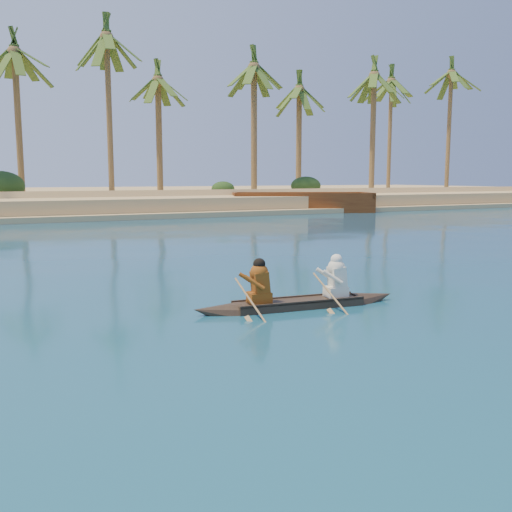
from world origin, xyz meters
name	(u,v)px	position (x,y,z in m)	size (l,w,h in m)	color
canoe	(299,296)	(8.00, -4.00, 0.24)	(4.62, 1.07, 1.26)	#34281C
barge_right	(302,204)	(25.25, 24.75, 0.63)	(11.44, 7.32, 1.81)	brown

